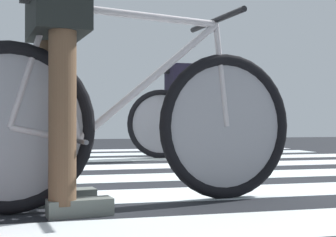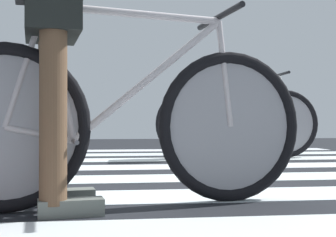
# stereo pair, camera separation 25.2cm
# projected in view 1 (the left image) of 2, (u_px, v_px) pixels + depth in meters

# --- Properties ---
(ground) EXTENTS (18.00, 14.00, 0.02)m
(ground) POSITION_uv_depth(u_px,v_px,m) (143.00, 176.00, 3.39)
(ground) COLOR black
(crosswalk_markings) EXTENTS (5.45, 6.50, 0.00)m
(crosswalk_markings) POSITION_uv_depth(u_px,v_px,m) (146.00, 177.00, 3.18)
(crosswalk_markings) COLOR silver
(crosswalk_markings) RESTS_ON ground
(bicycle_1_of_2) EXTENTS (1.72, 0.54, 0.93)m
(bicycle_1_of_2) POSITION_uv_depth(u_px,v_px,m) (127.00, 121.00, 2.11)
(bicycle_1_of_2) COLOR black
(bicycle_1_of_2) RESTS_ON ground
(cyclist_1_of_2) EXTENTS (0.37, 0.44, 1.02)m
(cyclist_1_of_2) POSITION_uv_depth(u_px,v_px,m) (58.00, 56.00, 1.99)
(cyclist_1_of_2) COLOR brown
(cyclist_1_of_2) RESTS_ON ground
(bicycle_2_of_2) EXTENTS (1.74, 0.52, 0.93)m
(bicycle_2_of_2) POSITION_uv_depth(u_px,v_px,m) (208.00, 121.00, 4.98)
(bicycle_2_of_2) COLOR black
(bicycle_2_of_2) RESTS_ON ground
(cyclist_2_of_2) EXTENTS (0.31, 0.41, 0.97)m
(cyclist_2_of_2) POSITION_uv_depth(u_px,v_px,m) (179.00, 98.00, 4.91)
(cyclist_2_of_2) COLOR brown
(cyclist_2_of_2) RESTS_ON ground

